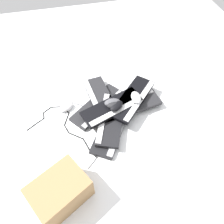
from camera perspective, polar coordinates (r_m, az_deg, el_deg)
ground_plane at (r=1.58m, az=-1.88°, el=0.20°), size 3.20×3.20×0.00m
keyboard_0 at (r=1.48m, az=0.02°, el=-4.31°), size 0.45×0.36×0.03m
keyboard_1 at (r=1.61m, az=3.16°, el=2.24°), size 0.33×0.46×0.03m
keyboard_2 at (r=1.60m, az=-3.72°, el=1.62°), size 0.39×0.44×0.03m
keyboard_3 at (r=1.49m, az=-0.34°, el=-1.74°), size 0.46×0.29×0.03m
keyboard_4 at (r=1.57m, az=4.73°, el=1.94°), size 0.21×0.46×0.03m
keyboard_5 at (r=1.51m, az=0.22°, el=1.31°), size 0.29×0.46×0.03m
keyboard_6 at (r=1.60m, az=-2.95°, el=3.38°), size 0.46×0.21×0.03m
keyboard_7 at (r=1.57m, az=5.49°, el=3.56°), size 0.42×0.41×0.03m
mouse_0 at (r=1.47m, az=1.16°, el=1.59°), size 0.12×0.13×0.04m
mouse_1 at (r=1.53m, az=6.30°, el=3.84°), size 0.11×0.07×0.04m
mouse_2 at (r=1.49m, az=0.09°, el=2.52°), size 0.07×0.11×0.04m
mouse_3 at (r=1.61m, az=-11.86°, el=1.22°), size 0.11×0.13×0.04m
mouse_4 at (r=1.48m, az=0.64°, el=1.85°), size 0.09×0.12×0.04m
cable_0 at (r=1.50m, az=-4.72°, el=-4.15°), size 0.55×0.22×0.01m
cable_1 at (r=1.55m, az=-12.80°, el=-3.26°), size 0.48×0.43×0.01m
cardboard_box at (r=1.25m, az=-13.41°, el=-19.57°), size 0.33×0.36×0.17m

